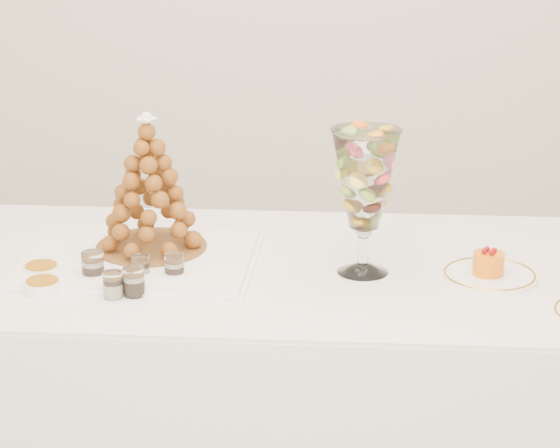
{
  "coord_description": "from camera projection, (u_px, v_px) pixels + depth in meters",
  "views": [
    {
      "loc": [
        0.16,
        -2.42,
        1.87
      ],
      "look_at": [
        -0.0,
        0.22,
        0.94
      ],
      "focal_mm": 70.0,
      "sensor_mm": 36.0,
      "label": 1
    }
  ],
  "objects": [
    {
      "name": "buffet_table",
      "position": [
        279.0,
        411.0,
        2.94
      ],
      "size": [
        2.23,
        0.91,
        0.84
      ],
      "rotation": [
        0.0,
        0.0,
        -0.01
      ],
      "color": "white",
      "rests_on": "ground"
    },
    {
      "name": "lace_tray",
      "position": [
        138.0,
        258.0,
        2.82
      ],
      "size": [
        0.6,
        0.46,
        0.02
      ],
      "primitive_type": "cube",
      "rotation": [
        0.0,
        0.0,
        -0.04
      ],
      "color": "white",
      "rests_on": "buffet_table"
    },
    {
      "name": "macaron_vase",
      "position": [
        365.0,
        181.0,
        2.68
      ],
      "size": [
        0.17,
        0.17,
        0.37
      ],
      "color": "white",
      "rests_on": "buffet_table"
    },
    {
      "name": "cake_plate",
      "position": [
        489.0,
        276.0,
        2.72
      ],
      "size": [
        0.24,
        0.24,
        0.01
      ],
      "primitive_type": "cylinder",
      "color": "white",
      "rests_on": "buffet_table"
    },
    {
      "name": "verrine_a",
      "position": [
        93.0,
        266.0,
        2.69
      ],
      "size": [
        0.06,
        0.06,
        0.07
      ],
      "primitive_type": "cylinder",
      "rotation": [
        0.0,
        0.0,
        0.08
      ],
      "color": "white",
      "rests_on": "buffet_table"
    },
    {
      "name": "verrine_b",
      "position": [
        141.0,
        268.0,
        2.7
      ],
      "size": [
        0.05,
        0.05,
        0.06
      ],
      "primitive_type": "cylinder",
      "rotation": [
        0.0,
        0.0,
        -0.14
      ],
      "color": "white",
      "rests_on": "buffet_table"
    },
    {
      "name": "verrine_c",
      "position": [
        174.0,
        267.0,
        2.7
      ],
      "size": [
        0.06,
        0.06,
        0.07
      ],
      "primitive_type": "cylinder",
      "rotation": [
        0.0,
        0.0,
        -0.25
      ],
      "color": "white",
      "rests_on": "buffet_table"
    },
    {
      "name": "verrine_d",
      "position": [
        113.0,
        285.0,
        2.59
      ],
      "size": [
        0.05,
        0.05,
        0.06
      ],
      "primitive_type": "cylinder",
      "rotation": [
        0.0,
        0.0,
        0.16
      ],
      "color": "white",
      "rests_on": "buffet_table"
    },
    {
      "name": "verrine_e",
      "position": [
        134.0,
        281.0,
        2.6
      ],
      "size": [
        0.06,
        0.06,
        0.07
      ],
      "primitive_type": "cylinder",
      "rotation": [
        0.0,
        0.0,
        0.28
      ],
      "color": "white",
      "rests_on": "buffet_table"
    },
    {
      "name": "ramekin_back",
      "position": [
        41.0,
        271.0,
        2.73
      ],
      "size": [
        0.09,
        0.09,
        0.03
      ],
      "primitive_type": "cylinder",
      "color": "white",
      "rests_on": "buffet_table"
    },
    {
      "name": "ramekin_front",
      "position": [
        43.0,
        286.0,
        2.63
      ],
      "size": [
        0.09,
        0.09,
        0.03
      ],
      "primitive_type": "cylinder",
      "color": "white",
      "rests_on": "buffet_table"
    },
    {
      "name": "croquembouche",
      "position": [
        149.0,
        183.0,
        2.81
      ],
      "size": [
        0.29,
        0.29,
        0.36
      ],
      "rotation": [
        0.0,
        0.0,
        0.11
      ],
      "color": "brown",
      "rests_on": "lace_tray"
    },
    {
      "name": "mousse_cake",
      "position": [
        488.0,
        263.0,
        2.71
      ],
      "size": [
        0.08,
        0.08,
        0.07
      ],
      "color": "orange",
      "rests_on": "cake_plate"
    }
  ]
}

